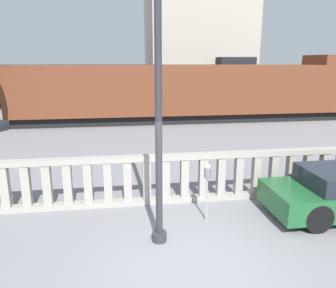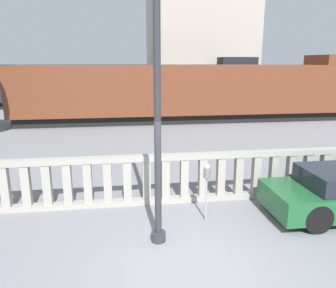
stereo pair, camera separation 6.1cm
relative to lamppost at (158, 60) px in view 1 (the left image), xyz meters
name	(u,v)px [view 1 (the left image)]	position (x,y,z in m)	size (l,w,h in m)	color
ground_plane	(187,266)	(0.39, -0.94, -3.63)	(160.00, 160.00, 0.00)	slate
balustrade	(166,179)	(0.39, 1.86, -2.97)	(14.28, 0.24, 1.31)	#9E998E
lamppost	(158,60)	(0.00, 0.00, 0.00)	(0.34, 0.34, 6.62)	#2D2D33
parking_meter	(207,176)	(1.19, 0.77, -2.55)	(0.16, 0.16, 1.37)	#99999E
train_near	(197,92)	(4.00, 13.76, -1.84)	(21.42, 3.08, 3.99)	black
train_far	(130,84)	(0.16, 21.76, -1.86)	(21.13, 3.16, 3.94)	black
building_block	(197,15)	(6.81, 26.44, 4.20)	(9.38, 8.76, 15.66)	#ADA393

